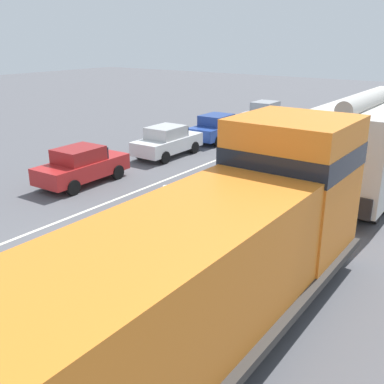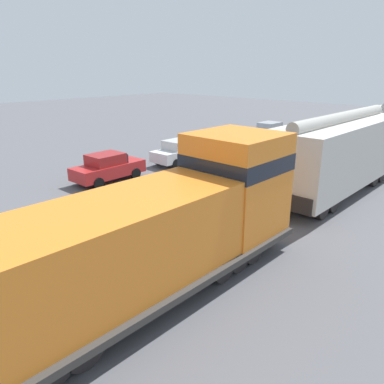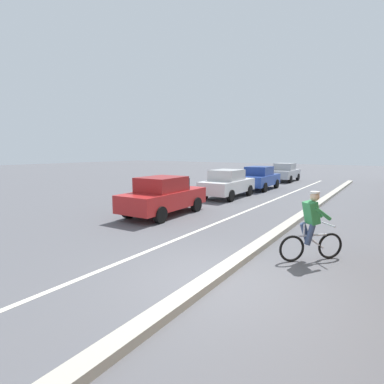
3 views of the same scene
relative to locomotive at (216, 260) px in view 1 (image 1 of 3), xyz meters
The scene contains 10 objects.
ground_plane 5.74m from the locomotive, 169.96° to the left, with size 120.00×120.00×0.00m, color #56565B.
median_curb 8.95m from the locomotive, 127.68° to the left, with size 0.36×36.00×0.16m, color #B2AD9E.
lane_stripe 10.58m from the locomotive, 138.18° to the left, with size 0.14×36.00×0.01m, color silver.
locomotive is the anchor object (origin of this frame).
hopper_car_lead 12.16m from the locomotive, 90.00° to the left, with size 2.90×10.60×4.18m.
parked_car_red 11.73m from the locomotive, 152.46° to the left, with size 1.94×4.25×1.62m.
parked_car_white 15.29m from the locomotive, 132.61° to the left, with size 1.89×4.23×1.62m.
parked_car_blue 18.85m from the locomotive, 122.69° to the left, with size 1.90×4.23×1.62m.
parked_car_silver 24.94m from the locomotive, 114.65° to the left, with size 1.89×4.23×1.62m.
cyclist 5.22m from the locomotive, 140.78° to the left, with size 1.24×1.26×1.71m.
Camera 1 is at (9.75, -7.83, 6.10)m, focal length 42.00 mm.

